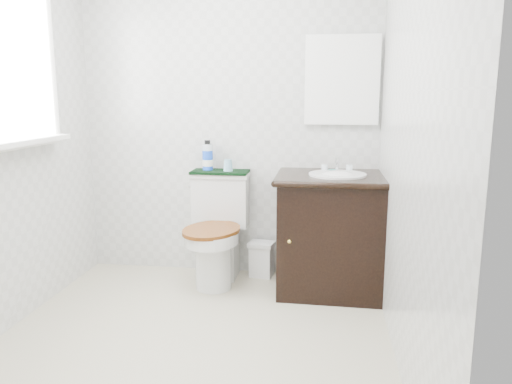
% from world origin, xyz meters
% --- Properties ---
extents(floor, '(2.40, 2.40, 0.00)m').
position_xyz_m(floor, '(0.00, 0.00, 0.00)').
color(floor, beige).
rests_on(floor, ground).
extents(wall_back, '(2.40, 0.00, 2.40)m').
position_xyz_m(wall_back, '(0.00, 1.20, 1.20)').
color(wall_back, silver).
rests_on(wall_back, ground).
extents(wall_front, '(2.40, 0.00, 2.40)m').
position_xyz_m(wall_front, '(0.00, -1.20, 1.20)').
color(wall_front, silver).
rests_on(wall_front, ground).
extents(wall_right, '(0.00, 2.40, 2.40)m').
position_xyz_m(wall_right, '(1.10, 0.00, 1.20)').
color(wall_right, silver).
rests_on(wall_right, ground).
extents(window, '(0.02, 0.70, 0.90)m').
position_xyz_m(window, '(-1.07, 0.25, 1.55)').
color(window, white).
rests_on(window, wall_left).
extents(mirror, '(0.50, 0.02, 0.60)m').
position_xyz_m(mirror, '(0.82, 1.18, 1.45)').
color(mirror, silver).
rests_on(mirror, wall_back).
extents(toilet, '(0.46, 0.66, 0.78)m').
position_xyz_m(toilet, '(-0.05, 0.97, 0.35)').
color(toilet, silver).
rests_on(toilet, floor).
extents(vanity, '(0.75, 0.64, 0.92)m').
position_xyz_m(vanity, '(0.77, 0.90, 0.43)').
color(vanity, black).
rests_on(vanity, floor).
extents(trash_bin, '(0.20, 0.18, 0.27)m').
position_xyz_m(trash_bin, '(0.26, 1.10, 0.14)').
color(trash_bin, white).
rests_on(trash_bin, floor).
extents(towel, '(0.42, 0.22, 0.02)m').
position_xyz_m(towel, '(-0.05, 1.09, 0.79)').
color(towel, black).
rests_on(towel, toilet).
extents(mouthwash_bottle, '(0.08, 0.08, 0.22)m').
position_xyz_m(mouthwash_bottle, '(-0.15, 1.12, 0.90)').
color(mouthwash_bottle, blue).
rests_on(mouthwash_bottle, towel).
extents(cup, '(0.07, 0.07, 0.09)m').
position_xyz_m(cup, '(0.01, 1.08, 0.85)').
color(cup, '#7BB0CA').
rests_on(cup, towel).
extents(soap_bar, '(0.07, 0.05, 0.02)m').
position_xyz_m(soap_bar, '(0.76, 1.03, 0.83)').
color(soap_bar, '#187469').
rests_on(soap_bar, vanity).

